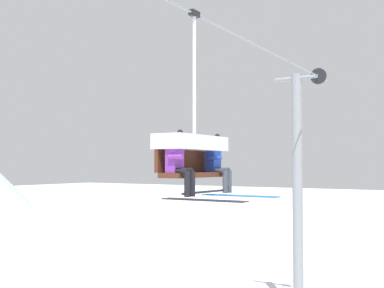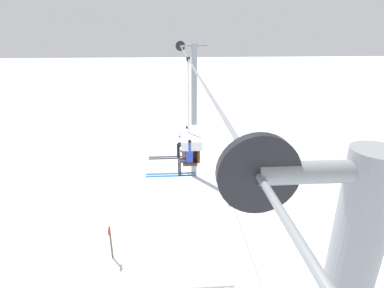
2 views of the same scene
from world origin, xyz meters
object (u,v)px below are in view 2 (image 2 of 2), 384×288
at_px(skier_blue, 186,156).
at_px(skier_purple, 184,141).
at_px(chairlift_chair, 191,140).
at_px(trail_sign, 111,241).
at_px(lift_tower_near, 194,112).

bearing_deg(skier_blue, skier_purple, 180.00).
bearing_deg(skier_purple, chairlift_chair, 16.24).
xyz_separation_m(chairlift_chair, skier_purple, (-0.73, -0.21, -0.31)).
bearing_deg(trail_sign, lift_tower_near, 151.33).
distance_m(lift_tower_near, chairlift_chair, 8.20).
height_order(skier_purple, skier_blue, same).
bearing_deg(chairlift_chair, trail_sign, -100.76).
relative_size(lift_tower_near, trail_sign, 5.41).
bearing_deg(skier_purple, lift_tower_near, 172.85).
distance_m(lift_tower_near, trail_sign, 9.22).
relative_size(lift_tower_near, chairlift_chair, 2.32).
bearing_deg(skier_blue, chairlift_chair, 163.90).
bearing_deg(trail_sign, skier_purple, 91.69).
bearing_deg(chairlift_chair, skier_blue, -16.10).
relative_size(lift_tower_near, skier_purple, 5.09).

